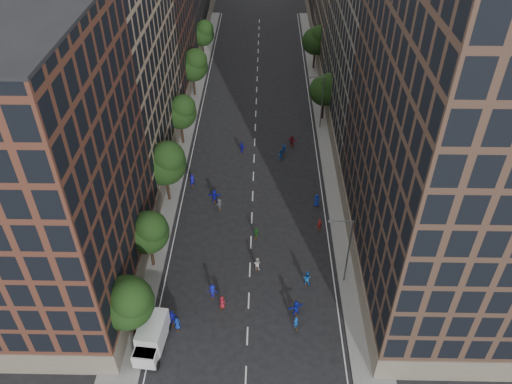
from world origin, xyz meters
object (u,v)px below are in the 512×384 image
streetlamp_near (347,248)px  cargo_van (151,337)px  skater_0 (177,324)px  skater_2 (307,278)px  streetlamp_far (321,100)px  skater_1 (296,323)px

streetlamp_near → cargo_van: size_ratio=1.62×
skater_0 → skater_2: bearing=-157.3°
streetlamp_far → cargo_van: 46.40m
streetlamp_far → skater_0: (-17.51, -39.72, -4.42)m
cargo_van → streetlamp_near: bearing=30.3°
streetlamp_far → skater_2: size_ratio=4.72×
streetlamp_near → skater_0: (-17.51, -6.72, -4.42)m
skater_0 → skater_1: size_ratio=0.92×
skater_1 → streetlamp_far: bearing=-121.8°
cargo_van → skater_1: cargo_van is taller
streetlamp_far → skater_1: 40.03m
skater_1 → skater_2: (1.46, 5.85, 0.15)m
streetlamp_far → skater_2: (-4.00, -33.57, -4.21)m
streetlamp_near → streetlamp_far: bearing=90.0°
cargo_van → skater_2: size_ratio=2.91×
streetlamp_far → skater_0: size_ratio=6.06×
streetlamp_far → skater_0: 43.63m
skater_0 → skater_1: (12.05, 0.30, 0.06)m
streetlamp_near → streetlamp_far: size_ratio=1.00×
streetlamp_far → skater_1: streetlamp_far is taller
cargo_van → skater_1: bearing=15.8°
streetlamp_near → skater_2: bearing=-171.9°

